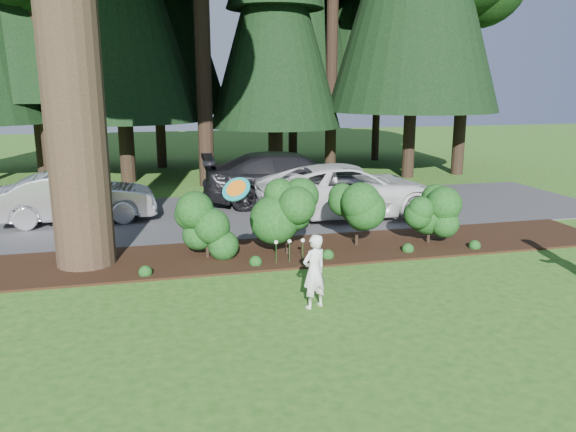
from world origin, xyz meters
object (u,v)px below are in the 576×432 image
Objects in this scene: car_silver_wagon at (77,197)px; car_white_suv at (349,190)px; car_dark_suv at (291,178)px; frisbee at (236,189)px; child at (314,271)px.

car_white_suv is (7.74, -1.12, 0.06)m from car_silver_wagon.
car_silver_wagon is 6.60m from car_dark_suv.
frisbee is (3.43, -7.31, 1.39)m from car_silver_wagon.
frisbee reaches higher than car_dark_suv.
frisbee is (-1.29, 0.30, 1.46)m from child.
frisbee reaches higher than car_white_suv.
car_dark_suv is (6.52, 1.06, 0.13)m from car_silver_wagon.
car_white_suv is at bearing -101.17° from car_silver_wagon.
frisbee is at bearing -157.83° from car_silver_wagon.
car_dark_suv reaches higher than car_white_suv.
car_dark_suv is at bearing 31.95° from car_white_suv.
car_white_suv is at bearing 55.11° from frisbee.
car_white_suv is 7.16m from child.
car_silver_wagon is 8.96m from child.
car_dark_suv is 10.16× the size of frisbee.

